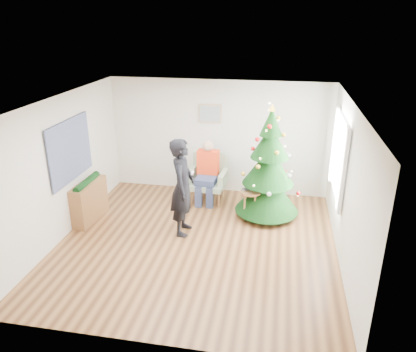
% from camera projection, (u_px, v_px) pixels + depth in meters
% --- Properties ---
extents(floor, '(5.00, 5.00, 0.00)m').
position_uv_depth(floor, '(197.00, 243.00, 7.45)').
color(floor, brown).
rests_on(floor, ground).
extents(ceiling, '(5.00, 5.00, 0.00)m').
position_uv_depth(ceiling, '(195.00, 102.00, 6.48)').
color(ceiling, white).
rests_on(ceiling, wall_back).
extents(wall_back, '(5.00, 0.00, 5.00)m').
position_uv_depth(wall_back, '(219.00, 137.00, 9.25)').
color(wall_back, silver).
rests_on(wall_back, floor).
extents(wall_front, '(5.00, 0.00, 5.00)m').
position_uv_depth(wall_front, '(151.00, 257.00, 4.68)').
color(wall_front, silver).
rests_on(wall_front, floor).
extents(wall_left, '(0.00, 5.00, 5.00)m').
position_uv_depth(wall_left, '(62.00, 168.00, 7.38)').
color(wall_left, silver).
rests_on(wall_left, floor).
extents(wall_right, '(0.00, 5.00, 5.00)m').
position_uv_depth(wall_right, '(347.00, 188.00, 6.54)').
color(wall_right, silver).
rests_on(wall_right, floor).
extents(window_panel, '(0.04, 1.30, 1.40)m').
position_uv_depth(window_panel, '(340.00, 156.00, 7.39)').
color(window_panel, white).
rests_on(window_panel, wall_right).
extents(curtains, '(0.05, 1.75, 1.50)m').
position_uv_depth(curtains, '(338.00, 156.00, 7.39)').
color(curtains, white).
rests_on(curtains, wall_right).
extents(christmas_tree, '(1.30, 1.30, 2.35)m').
position_uv_depth(christmas_tree, '(269.00, 168.00, 8.09)').
color(christmas_tree, '#3F2816').
rests_on(christmas_tree, floor).
extents(stool, '(0.41, 0.41, 0.62)m').
position_uv_depth(stool, '(250.00, 205.00, 8.23)').
color(stool, brown).
rests_on(stool, floor).
extents(laptop, '(0.40, 0.33, 0.03)m').
position_uv_depth(laptop, '(251.00, 190.00, 8.11)').
color(laptop, silver).
rests_on(laptop, stool).
extents(armchair, '(0.88, 0.81, 1.05)m').
position_uv_depth(armchair, '(208.00, 184.00, 9.06)').
color(armchair, '#8DA585').
rests_on(armchair, floor).
extents(seated_person, '(0.48, 0.69, 1.37)m').
position_uv_depth(seated_person, '(207.00, 171.00, 8.88)').
color(seated_person, navy).
rests_on(seated_person, armchair).
extents(standing_man, '(0.48, 0.70, 1.87)m').
position_uv_depth(standing_man, '(183.00, 187.00, 7.50)').
color(standing_man, black).
rests_on(standing_man, floor).
extents(game_controller, '(0.04, 0.13, 0.04)m').
position_uv_depth(game_controller, '(193.00, 173.00, 7.32)').
color(game_controller, white).
rests_on(game_controller, standing_man).
extents(console, '(0.37, 1.02, 0.80)m').
position_uv_depth(console, '(89.00, 201.00, 8.17)').
color(console, brown).
rests_on(console, floor).
extents(garland, '(0.14, 0.90, 0.14)m').
position_uv_depth(garland, '(87.00, 182.00, 8.02)').
color(garland, black).
rests_on(garland, console).
extents(tapestry, '(0.03, 1.50, 1.15)m').
position_uv_depth(tapestry, '(70.00, 150.00, 7.56)').
color(tapestry, black).
rests_on(tapestry, wall_left).
extents(framed_picture, '(0.52, 0.05, 0.42)m').
position_uv_depth(framed_picture, '(210.00, 114.00, 9.04)').
color(framed_picture, tan).
rests_on(framed_picture, wall_back).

